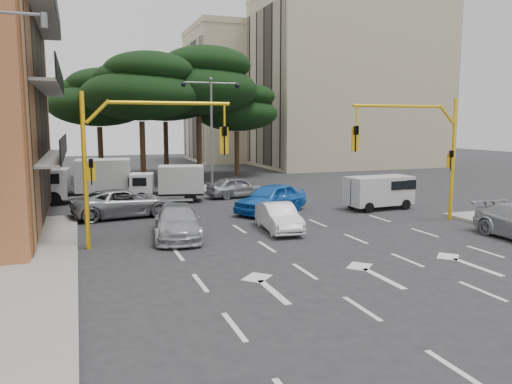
# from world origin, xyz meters

# --- Properties ---
(ground) EXTENTS (120.00, 120.00, 0.00)m
(ground) POSITION_xyz_m (0.00, 0.00, 0.00)
(ground) COLOR #28282B
(ground) RESTS_ON ground
(median_strip) EXTENTS (1.40, 6.00, 0.15)m
(median_strip) POSITION_xyz_m (0.00, 16.00, 0.07)
(median_strip) COLOR gray
(median_strip) RESTS_ON ground
(apartment_beige_near) EXTENTS (20.20, 12.15, 18.70)m
(apartment_beige_near) POSITION_xyz_m (19.95, 32.00, 9.35)
(apartment_beige_near) COLOR #C0B390
(apartment_beige_near) RESTS_ON ground
(apartment_beige_far) EXTENTS (16.20, 12.15, 16.70)m
(apartment_beige_far) POSITION_xyz_m (12.95, 44.00, 8.35)
(apartment_beige_far) COLOR #C0B390
(apartment_beige_far) RESTS_ON ground
(pine_left_near) EXTENTS (9.15, 9.15, 10.23)m
(pine_left_near) POSITION_xyz_m (-3.94, 21.96, 7.60)
(pine_left_near) COLOR #382616
(pine_left_near) RESTS_ON ground
(pine_center) EXTENTS (9.98, 9.98, 11.16)m
(pine_center) POSITION_xyz_m (1.06, 23.96, 8.30)
(pine_center) COLOR #382616
(pine_center) RESTS_ON ground
(pine_left_far) EXTENTS (8.32, 8.32, 9.30)m
(pine_left_far) POSITION_xyz_m (-6.94, 25.96, 6.91)
(pine_left_far) COLOR #382616
(pine_left_far) RESTS_ON ground
(pine_right) EXTENTS (7.49, 7.49, 8.37)m
(pine_right) POSITION_xyz_m (5.06, 25.96, 6.22)
(pine_right) COLOR #382616
(pine_right) RESTS_ON ground
(pine_back) EXTENTS (9.15, 9.15, 10.23)m
(pine_back) POSITION_xyz_m (-0.94, 28.96, 7.60)
(pine_back) COLOR #382616
(pine_back) RESTS_ON ground
(signal_mast_right) EXTENTS (5.79, 0.37, 6.00)m
(signal_mast_right) POSITION_xyz_m (6.80, 1.99, 3.88)
(signal_mast_right) COLOR yellow
(signal_mast_right) RESTS_ON ground
(signal_mast_left) EXTENTS (5.79, 0.37, 6.00)m
(signal_mast_left) POSITION_xyz_m (-6.80, 1.99, 3.88)
(signal_mast_left) COLOR yellow
(signal_mast_left) RESTS_ON ground
(street_lamp_center) EXTENTS (4.16, 0.36, 7.77)m
(street_lamp_center) POSITION_xyz_m (0.00, 16.00, 5.43)
(street_lamp_center) COLOR slate
(street_lamp_center) RESTS_ON median_strip
(car_white_hatch) EXTENTS (1.70, 3.91, 1.25)m
(car_white_hatch) POSITION_xyz_m (-0.44, 2.56, 0.63)
(car_white_hatch) COLOR silver
(car_white_hatch) RESTS_ON ground
(car_blue_compact) EXTENTS (4.96, 3.99, 1.59)m
(car_blue_compact) POSITION_xyz_m (0.89, 6.90, 0.79)
(car_blue_compact) COLOR blue
(car_blue_compact) RESTS_ON ground
(car_silver_wagon) EXTENTS (2.59, 4.91, 1.36)m
(car_silver_wagon) POSITION_xyz_m (-4.98, 2.78, 0.68)
(car_silver_wagon) COLOR #B0B1B8
(car_silver_wagon) RESTS_ON ground
(car_silver_cross_a) EXTENTS (5.55, 3.10, 1.47)m
(car_silver_cross_a) POSITION_xyz_m (-6.69, 8.39, 0.73)
(car_silver_cross_a) COLOR #919398
(car_silver_cross_a) RESTS_ON ground
(car_silver_cross_b) EXTENTS (4.21, 2.22, 1.36)m
(car_silver_cross_b) POSITION_xyz_m (0.87, 12.95, 0.68)
(car_silver_cross_b) COLOR #9B9DA3
(car_silver_cross_b) RESTS_ON ground
(van_white) EXTENTS (3.90, 2.00, 1.89)m
(van_white) POSITION_xyz_m (7.06, 6.00, 0.95)
(van_white) COLOR silver
(van_white) RESTS_ON ground
(box_truck_a) EXTENTS (5.55, 2.76, 2.63)m
(box_truck_a) POSITION_xyz_m (-8.36, 14.00, 1.32)
(box_truck_a) COLOR silver
(box_truck_a) RESTS_ON ground
(box_truck_b) EXTENTS (4.81, 2.79, 2.22)m
(box_truck_b) POSITION_xyz_m (-3.68, 12.65, 1.11)
(box_truck_b) COLOR white
(box_truck_b) RESTS_ON ground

